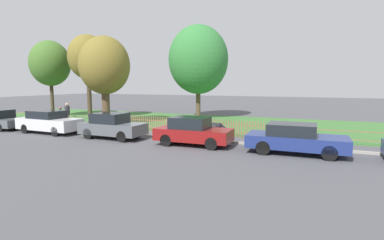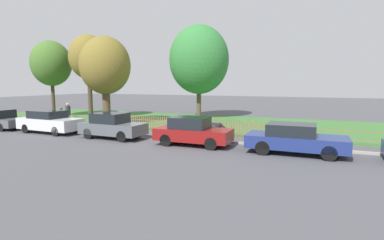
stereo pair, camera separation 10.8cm
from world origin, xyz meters
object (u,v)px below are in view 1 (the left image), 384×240
Objects in this scene: parked_car_red_compact at (193,131)px; tree_nearest_kerb at (50,64)px; pedestrian_by_lamp at (67,113)px; tree_mid_park at (105,66)px; parked_car_navy_estate at (112,126)px; covered_motorcycle at (213,129)px; pedestrian_near_fence at (61,116)px; parked_car_black_saloon at (49,122)px; tree_far_left at (198,60)px; parked_car_white_van at (295,138)px; tree_behind_motorcycle at (88,58)px.

tree_nearest_kerb reaches higher than parked_car_red_compact.
tree_mid_park is at bearing 81.58° from pedestrian_by_lamp.
parked_car_red_compact is at bearing 1.21° from parked_car_navy_estate.
covered_motorcycle is 11.69m from pedestrian_near_fence.
pedestrian_near_fence is (-0.84, 1.80, 0.14)m from parked_car_black_saloon.
tree_far_left is at bearing 87.01° from pedestrian_by_lamp.
parked_car_white_van is 16.42m from pedestrian_near_fence.
parked_car_black_saloon is 1.12× the size of parked_car_red_compact.
parked_car_red_compact is at bearing -179.76° from parked_car_white_van.
tree_mid_park is (-9.47, 4.78, 3.88)m from parked_car_red_compact.
tree_behind_motorcycle is (-18.74, 7.49, 4.91)m from parked_car_white_van.
tree_nearest_kerb is 9.07m from pedestrian_by_lamp.
tree_behind_motorcycle is at bearing -154.48° from tree_far_left.
tree_behind_motorcycle is (-3.25, 7.59, 4.88)m from parked_car_black_saloon.
pedestrian_by_lamp is (-1.94, -2.11, -3.61)m from tree_mid_park.
parked_car_black_saloon is 1.99m from pedestrian_near_fence.
parked_car_black_saloon is 10.32m from parked_car_red_compact.
parked_car_black_saloon is 9.59m from tree_behind_motorcycle.
parked_car_black_saloon is at bearing 129.82° from pedestrian_near_fence.
parked_car_white_van is at bearing 25.30° from pedestrian_by_lamp.
parked_car_navy_estate is 0.57× the size of tree_mid_park.
tree_far_left reaches higher than parked_car_white_van.
tree_far_left is at bearing 109.21° from parked_car_red_compact.
pedestrian_by_lamp is at bearing 170.59° from parked_car_white_van.
parked_car_white_van is (5.18, 0.07, -0.03)m from parked_car_red_compact.
pedestrian_by_lamp is at bearing -66.23° from tree_behind_motorcycle.
tree_far_left reaches higher than parked_car_navy_estate.
parked_car_navy_estate is at bearing 2.24° from parked_car_black_saloon.
parked_car_red_compact is 11.30m from tree_mid_park.
tree_nearest_kerb is (-7.69, 7.35, 4.43)m from parked_car_black_saloon.
tree_far_left reaches higher than parked_car_black_saloon.
parked_car_black_saloon reaches higher than parked_car_white_van.
parked_car_red_compact is at bearing -69.87° from tree_far_left.
covered_motorcycle is at bearing 73.42° from parked_car_red_compact.
tree_behind_motorcycle reaches higher than parked_car_navy_estate.
parked_car_black_saloon is 2.49× the size of covered_motorcycle.
parked_car_white_van is (15.50, 0.10, -0.03)m from parked_car_black_saloon.
parked_car_navy_estate reaches higher than covered_motorcycle.
parked_car_white_van is 15.88m from tree_mid_park.
tree_mid_park reaches higher than parked_car_red_compact.
covered_motorcycle is 11.17m from tree_mid_park.
pedestrian_by_lamp is (-11.95, 0.78, 0.42)m from covered_motorcycle.
pedestrian_near_fence is at bearing -67.41° from tree_behind_motorcycle.
tree_mid_park is 3.83× the size of pedestrian_by_lamp.
tree_behind_motorcycle is at bearing 157.74° from parked_car_white_van.
parked_car_red_compact is at bearing -29.11° from tree_behind_motorcycle.
covered_motorcycle is 11.98m from pedestrian_by_lamp.
tree_behind_motorcycle is (-14.10, 5.66, 5.03)m from covered_motorcycle.
covered_motorcycle is (0.53, 1.89, -0.14)m from parked_car_red_compact.
parked_car_black_saloon is 14.17m from tree_far_left.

